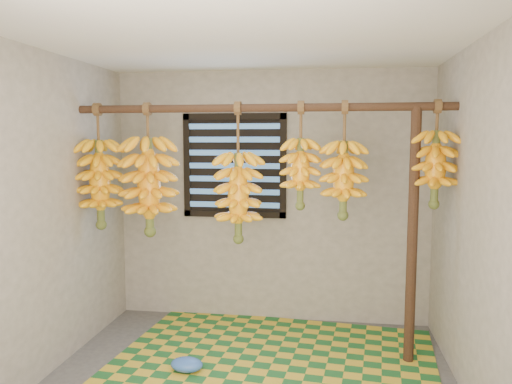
% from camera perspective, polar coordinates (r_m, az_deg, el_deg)
% --- Properties ---
extents(ceiling, '(3.00, 3.00, 0.01)m').
position_cam_1_polar(ceiling, '(3.34, -1.47, 17.26)').
color(ceiling, silver).
rests_on(ceiling, wall_back).
extents(wall_back, '(3.00, 0.01, 2.40)m').
position_cam_1_polar(wall_back, '(4.80, 1.70, -0.58)').
color(wall_back, slate).
rests_on(wall_back, floor).
extents(wall_left, '(0.01, 3.00, 2.40)m').
position_cam_1_polar(wall_left, '(3.88, -23.92, -2.71)').
color(wall_left, slate).
rests_on(wall_left, floor).
extents(wall_right, '(0.01, 3.00, 2.40)m').
position_cam_1_polar(wall_right, '(3.41, 24.44, -3.89)').
color(wall_right, slate).
rests_on(wall_right, floor).
extents(window, '(1.00, 0.04, 1.00)m').
position_cam_1_polar(window, '(4.80, -2.49, 3.01)').
color(window, black).
rests_on(window, wall_back).
extents(hanging_pole, '(3.00, 0.06, 0.06)m').
position_cam_1_polar(hanging_pole, '(3.98, 0.33, 9.59)').
color(hanging_pole, '#432A1B').
rests_on(hanging_pole, wall_left).
extents(support_post, '(0.08, 0.08, 2.00)m').
position_cam_1_polar(support_post, '(4.05, 17.44, -4.98)').
color(support_post, '#432A1B').
rests_on(support_post, floor).
extents(woven_mat, '(2.68, 2.23, 0.01)m').
position_cam_1_polar(woven_mat, '(4.13, 1.84, -19.05)').
color(woven_mat, '#195725').
rests_on(woven_mat, floor).
extents(plastic_bag, '(0.26, 0.20, 0.10)m').
position_cam_1_polar(plastic_bag, '(4.02, -7.92, -18.95)').
color(plastic_bag, '#2F5CB2').
rests_on(plastic_bag, woven_mat).
extents(banana_bunch_a, '(0.35, 0.35, 1.04)m').
position_cam_1_polar(banana_bunch_a, '(4.39, -17.41, 0.91)').
color(banana_bunch_a, brown).
rests_on(banana_bunch_a, hanging_pole).
extents(banana_bunch_b, '(0.43, 0.43, 1.08)m').
position_cam_1_polar(banana_bunch_b, '(4.22, -12.12, 0.64)').
color(banana_bunch_b, brown).
rests_on(banana_bunch_b, hanging_pole).
extents(banana_bunch_c, '(0.37, 0.37, 1.12)m').
position_cam_1_polar(banana_bunch_c, '(4.02, -2.04, -0.60)').
color(banana_bunch_c, brown).
rests_on(banana_bunch_c, hanging_pole).
extents(banana_bunch_d, '(0.31, 0.31, 0.84)m').
position_cam_1_polar(banana_bunch_d, '(3.94, 5.09, 2.17)').
color(banana_bunch_d, brown).
rests_on(banana_bunch_d, hanging_pole).
extents(banana_bunch_e, '(0.34, 0.34, 0.91)m').
position_cam_1_polar(banana_bunch_e, '(3.94, 9.97, 1.41)').
color(banana_bunch_e, brown).
rests_on(banana_bunch_e, hanging_pole).
extents(banana_bunch_f, '(0.32, 0.32, 0.81)m').
position_cam_1_polar(banana_bunch_f, '(4.01, 19.80, 2.52)').
color(banana_bunch_f, brown).
rests_on(banana_bunch_f, hanging_pole).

